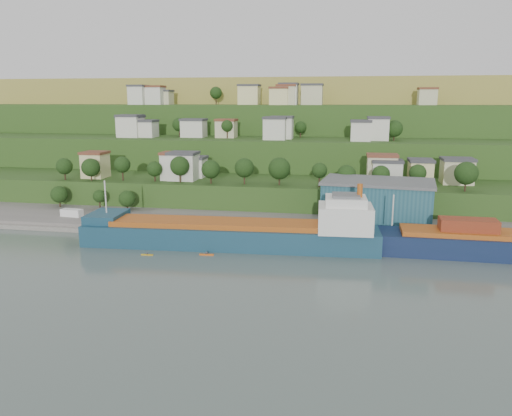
% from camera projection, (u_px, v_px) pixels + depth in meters
% --- Properties ---
extents(ground, '(500.00, 500.00, 0.00)m').
position_uv_depth(ground, '(209.00, 254.00, 122.89)').
color(ground, '#4E5F56').
rests_on(ground, ground).
extents(quay, '(220.00, 26.00, 4.00)m').
position_uv_depth(quay, '(300.00, 229.00, 146.36)').
color(quay, slate).
rests_on(quay, ground).
extents(pebble_beach, '(40.00, 18.00, 2.40)m').
position_uv_depth(pebble_beach, '(55.00, 223.00, 153.57)').
color(pebble_beach, slate).
rests_on(pebble_beach, ground).
extents(hillside, '(360.00, 210.00, 96.00)m').
position_uv_depth(hillside, '(288.00, 166.00, 285.08)').
color(hillside, '#284719').
rests_on(hillside, ground).
extents(cargo_ship_near, '(76.78, 15.92, 19.60)m').
position_uv_depth(cargo_ship_near, '(239.00, 235.00, 128.53)').
color(cargo_ship_near, navy).
rests_on(cargo_ship_near, ground).
extents(warehouse, '(33.14, 22.75, 12.80)m').
position_uv_depth(warehouse, '(377.00, 202.00, 143.67)').
color(warehouse, '#1E4D5C').
rests_on(warehouse, quay).
extents(caravan, '(6.76, 3.34, 3.05)m').
position_uv_depth(caravan, '(72.00, 214.00, 154.04)').
color(caravan, white).
rests_on(caravan, pebble_beach).
extents(dinghy, '(4.56, 2.59, 0.86)m').
position_uv_depth(dinghy, '(93.00, 224.00, 145.56)').
color(dinghy, silver).
rests_on(dinghy, pebble_beach).
extents(kayak_orange, '(3.60, 0.96, 0.89)m').
position_uv_depth(kayak_orange, '(207.00, 254.00, 122.20)').
color(kayak_orange, orange).
rests_on(kayak_orange, ground).
extents(kayak_yellow, '(3.02, 0.70, 0.75)m').
position_uv_depth(kayak_yellow, '(147.00, 254.00, 122.16)').
color(kayak_yellow, gold).
rests_on(kayak_yellow, ground).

